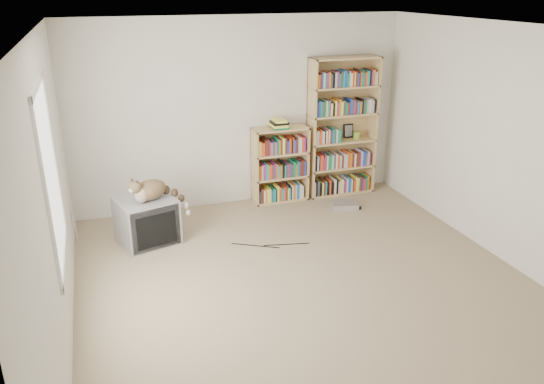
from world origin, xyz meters
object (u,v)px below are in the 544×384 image
object	(u,v)px
bookcase_tall	(342,131)
crt_tv	(147,221)
bookcase_short	(280,167)
cat	(155,192)
dvd_player	(345,205)

from	to	relation	value
bookcase_tall	crt_tv	bearing A→B (deg)	-165.17
bookcase_short	cat	bearing A→B (deg)	-156.15
cat	bookcase_tall	size ratio (longest dim) A/B	0.37
bookcase_tall	dvd_player	world-z (taller)	bookcase_tall
crt_tv	bookcase_tall	world-z (taller)	bookcase_tall
cat	bookcase_short	xyz separation A→B (m)	(1.80, 0.79, -0.15)
cat	bookcase_short	size ratio (longest dim) A/B	0.68
crt_tv	dvd_player	distance (m)	2.67
crt_tv	cat	bearing A→B (deg)	-34.86
crt_tv	bookcase_short	size ratio (longest dim) A/B	0.72
crt_tv	bookcase_tall	distance (m)	3.01
crt_tv	dvd_player	world-z (taller)	crt_tv
crt_tv	cat	world-z (taller)	cat
bookcase_tall	bookcase_short	xyz separation A→B (m)	(-0.92, -0.00, -0.43)
cat	dvd_player	xyz separation A→B (m)	(2.53, 0.21, -0.59)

